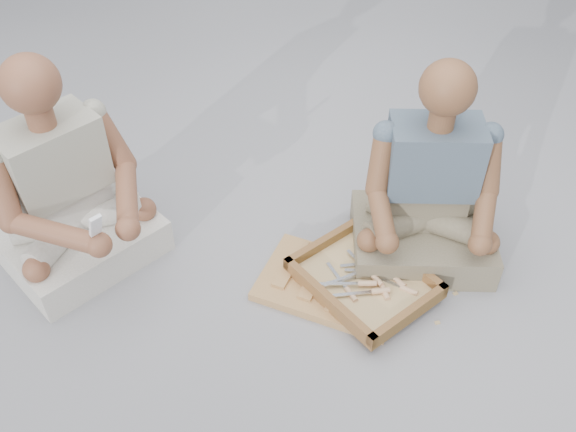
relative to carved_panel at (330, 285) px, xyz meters
The scene contains 34 objects.
ground 0.27m from the carved_panel, 125.93° to the right, with size 60.00×60.00×0.00m, color #A1A1A7.
carved_panel is the anchor object (origin of this frame).
tool_tray 0.13m from the carved_panel, 28.14° to the left, with size 0.61×0.55×0.07m.
chisel_0 0.23m from the carved_panel, 38.86° to the left, with size 0.20×0.12×0.02m.
chisel_1 0.17m from the carved_panel, 30.84° to the left, with size 0.21×0.11×0.02m.
chisel_2 0.21m from the carved_panel, 15.42° to the left, with size 0.17×0.17×0.02m.
chisel_3 0.19m from the carved_panel, ahead, with size 0.18×0.15×0.02m.
chisel_4 0.25m from the carved_panel, 30.55° to the left, with size 0.21×0.09×0.02m.
chisel_5 0.29m from the carved_panel, 20.25° to the left, with size 0.22×0.02×0.02m.
chisel_6 0.27m from the carved_panel, 53.25° to the left, with size 0.11×0.21×0.02m.
chisel_7 0.10m from the carved_panel, 15.73° to the right, with size 0.20×0.13×0.02m.
chisel_8 0.15m from the carved_panel, 34.17° to the left, with size 0.17×0.17×0.02m.
chisel_9 0.22m from the carved_panel, 53.15° to the left, with size 0.18×0.15×0.02m.
chisel_10 0.13m from the carved_panel, 39.56° to the left, with size 0.13×0.20×0.02m.
chisel_11 0.14m from the carved_panel, 10.12° to the left, with size 0.20×0.13×0.02m.
wood_chip_0 0.20m from the carved_panel, ahead, with size 0.02×0.01×0.00m, color tan.
wood_chip_1 0.42m from the carved_panel, 49.37° to the left, with size 0.02×0.01×0.00m, color tan.
wood_chip_2 0.11m from the carved_panel, 129.04° to the right, with size 0.02×0.01×0.00m, color tan.
wood_chip_3 0.28m from the carved_panel, 66.64° to the left, with size 0.02×0.01×0.00m, color tan.
wood_chip_4 0.48m from the carved_panel, 67.18° to the left, with size 0.02×0.01×0.00m, color tan.
wood_chip_5 0.16m from the carved_panel, 134.70° to the right, with size 0.02×0.01×0.00m, color tan.
wood_chip_6 0.08m from the carved_panel, 167.78° to the left, with size 0.02×0.01×0.00m, color tan.
wood_chip_7 0.15m from the carved_panel, 18.99° to the right, with size 0.02×0.01×0.00m, color tan.
wood_chip_8 0.18m from the carved_panel, 88.28° to the right, with size 0.02×0.01×0.00m, color tan.
wood_chip_9 0.14m from the carved_panel, 69.64° to the right, with size 0.02×0.01×0.00m, color tan.
wood_chip_10 0.43m from the carved_panel, ahead, with size 0.02×0.01×0.00m, color tan.
wood_chip_11 0.15m from the carved_panel, 35.70° to the left, with size 0.02×0.01×0.00m, color tan.
wood_chip_12 0.22m from the carved_panel, 26.67° to the left, with size 0.02×0.01×0.00m, color tan.
wood_chip_13 0.22m from the carved_panel, 69.14° to the left, with size 0.02×0.01×0.00m, color tan.
wood_chip_14 0.24m from the carved_panel, 130.78° to the left, with size 0.02×0.01×0.00m, color tan.
wood_chip_15 0.49m from the carved_panel, 27.75° to the left, with size 0.02×0.01×0.00m, color tan.
craftsman 1.07m from the carved_panel, 159.57° to the right, with size 0.67×0.68×0.90m.
companion 0.52m from the carved_panel, 60.97° to the left, with size 0.70×0.66×0.87m.
mobile_phone 0.93m from the carved_panel, 142.72° to the right, with size 0.06×0.05×0.10m.
Camera 1 is at (0.88, -1.30, 1.94)m, focal length 40.00 mm.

